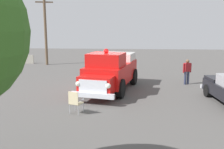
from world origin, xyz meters
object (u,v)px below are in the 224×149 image
(lawn_chair_by_car, at_px, (75,101))
(utility_pole, at_px, (45,30))
(vintage_fire_truck, at_px, (111,71))
(spectator_standing, at_px, (187,70))

(lawn_chair_by_car, distance_m, utility_pole, 16.08)
(vintage_fire_truck, relative_size, spectator_standing, 3.74)
(vintage_fire_truck, bearing_deg, utility_pole, 126.24)
(lawn_chair_by_car, xyz_separation_m, spectator_standing, (6.12, 6.40, 0.37))
(utility_pole, bearing_deg, vintage_fire_truck, -53.76)
(vintage_fire_truck, bearing_deg, lawn_chair_by_car, -105.32)
(lawn_chair_by_car, relative_size, spectator_standing, 0.61)
(vintage_fire_truck, height_order, spectator_standing, vintage_fire_truck)
(vintage_fire_truck, xyz_separation_m, spectator_standing, (4.91, 1.98, -0.23))
(vintage_fire_truck, height_order, utility_pole, utility_pole)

